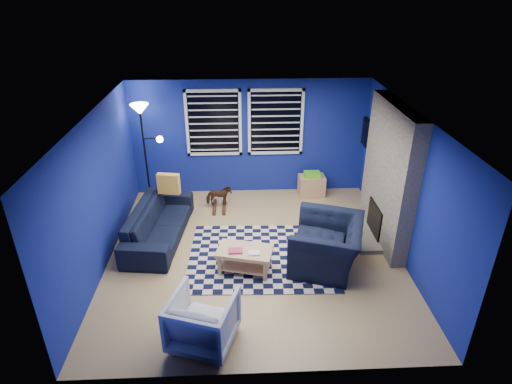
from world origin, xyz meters
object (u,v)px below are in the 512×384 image
sofa (159,223)px  cabinet (311,185)px  tv (370,138)px  coffee_table (245,256)px  armchair_bent (203,320)px  rocking_horse (219,196)px  floor_lamp (143,123)px  armchair_big (327,244)px

sofa → cabinet: size_ratio=3.76×
tv → coffee_table: (-2.63, -2.46, -1.10)m
tv → armchair_bent: size_ratio=1.22×
armchair_bent → coffee_table: 1.60m
rocking_horse → cabinet: 2.08m
sofa → armchair_bent: bearing=-152.7°
coffee_table → floor_lamp: floor_lamp is taller
floor_lamp → armchair_big: bearing=-36.2°
armchair_big → rocking_horse: size_ratio=2.40×
armchair_big → armchair_bent: armchair_big is taller
sofa → armchair_bent: size_ratio=2.64×
cabinet → floor_lamp: bearing=178.7°
coffee_table → floor_lamp: size_ratio=0.46×
armchair_big → armchair_bent: (-1.93, -1.61, -0.03)m
tv → rocking_horse: bearing=-174.2°
sofa → coffee_table: sofa is taller
armchair_big → sofa: bearing=-90.3°
armchair_bent → cabinet: (2.10, 4.15, -0.13)m
armchair_big → cabinet: (0.17, 2.54, -0.16)m
coffee_table → cabinet: bearing=60.1°
rocking_horse → floor_lamp: size_ratio=0.25×
armchair_big → floor_lamp: floor_lamp is taller
armchair_bent → rocking_horse: armchair_bent is taller
rocking_horse → coffee_table: bearing=-175.3°
floor_lamp → armchair_bent: bearing=-71.2°
tv → cabinet: bearing=170.0°
coffee_table → cabinet: cabinet is taller
tv → coffee_table: tv is taller
armchair_big → rocking_horse: (-1.84, 2.03, -0.12)m
armchair_big → floor_lamp: bearing=-108.1°
cabinet → floor_lamp: 3.78m
tv → rocking_horse: 3.32m
coffee_table → rocking_horse: bearing=102.8°
sofa → coffee_table: bearing=-118.3°
rocking_horse → floor_lamp: bearing=67.1°
sofa → rocking_horse: (1.06, 1.06, -0.03)m
tv → cabinet: 1.61m
armchair_big → cabinet: size_ratio=2.18×
sofa → armchair_big: 3.06m
rocking_horse → coffee_table: (0.49, -2.14, 0.01)m
coffee_table → tv: bearing=43.1°
armchair_big → cabinet: armchair_big is taller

